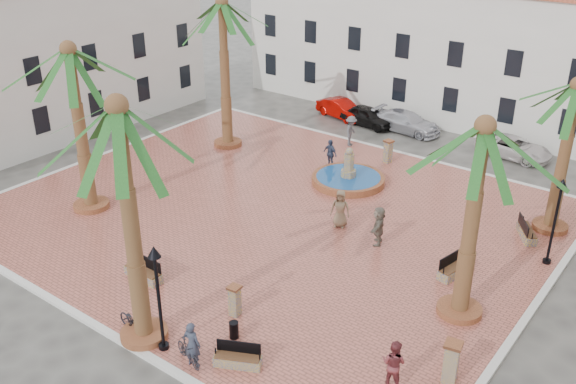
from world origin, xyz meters
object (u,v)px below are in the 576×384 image
object	(u,v)px
bench_e	(455,269)
pedestrian_fountain_b	(330,154)
fountain	(348,178)
car_black	(368,116)
bollard_e	(451,362)
cyclist_b	(394,363)
bench_ne	(526,232)
car_silver	(407,122)
cyclist_a	(192,344)
bench_s	(144,273)
palm_sw	(71,70)
bicycle_a	(134,322)
bollard_n	(388,151)
bench_se	(238,359)
bicycle_b	(188,352)
pedestrian_north	(351,131)
litter_bin	(234,330)
pedestrian_east	(379,226)
palm_e	(482,151)
pedestrian_fountain_a	(340,209)
palm_s	(120,135)
lamppost_e	(558,207)
palm_nw	(223,19)

from	to	relation	value
bench_e	pedestrian_fountain_b	world-z (taller)	pedestrian_fountain_b
fountain	car_black	size ratio (longest dim) A/B	1.01
bollard_e	cyclist_b	size ratio (longest dim) A/B	0.90
bench_ne	car_silver	world-z (taller)	car_silver
fountain	cyclist_a	world-z (taller)	fountain
fountain	bench_ne	world-z (taller)	fountain
bench_s	cyclist_a	distance (m)	6.01
cyclist_b	car_silver	xyz separation A→B (m)	(-10.96, 21.95, -0.34)
palm_sw	bicycle_a	distance (m)	12.78
fountain	bollard_n	size ratio (longest dim) A/B	2.90
bench_se	bicycle_b	xyz separation A→B (m)	(-1.45, -0.90, 0.21)
bench_se	pedestrian_north	size ratio (longest dim) A/B	0.88
bollard_e	cyclist_a	distance (m)	8.58
fountain	pedestrian_north	world-z (taller)	fountain
litter_bin	pedestrian_north	xyz separation A→B (m)	(-6.66, 18.58, 0.62)
pedestrian_east	palm_e	bearing A→B (deg)	39.34
litter_bin	pedestrian_fountain_b	distance (m)	16.01
pedestrian_north	fountain	bearing A→B (deg)	-165.05
palm_sw	bench_se	bearing A→B (deg)	-18.01
bollard_e	pedestrian_fountain_a	world-z (taller)	pedestrian_fountain_a
palm_sw	car_silver	distance (m)	22.18
bollard_n	bicycle_b	xyz separation A→B (m)	(3.13, -19.55, -0.26)
palm_sw	bench_ne	world-z (taller)	palm_sw
pedestrian_fountain_b	car_silver	size ratio (longest dim) A/B	0.37
bench_s	bicycle_a	bearing A→B (deg)	-46.27
palm_s	bicycle_b	size ratio (longest dim) A/B	6.05
bench_s	bench_ne	size ratio (longest dim) A/B	1.05
palm_s	bench_se	size ratio (longest dim) A/B	5.42
litter_bin	bench_e	bearing A→B (deg)	61.87
bench_e	pedestrian_north	xyz separation A→B (m)	(-11.32, 9.88, 0.68)
fountain	palm_e	distance (m)	13.80
litter_bin	bicycle_a	distance (m)	3.71
bollard_n	pedestrian_north	distance (m)	3.33
bench_ne	pedestrian_north	xyz separation A→B (m)	(-12.67, 4.94, 0.70)
bollard_n	pedestrian_fountain_b	bearing A→B (deg)	-130.44
pedestrian_east	lamppost_e	bearing A→B (deg)	90.95
bollard_e	pedestrian_fountain_a	xyz separation A→B (m)	(-8.66, 6.77, 0.13)
pedestrian_fountain_b	pedestrian_north	world-z (taller)	pedestrian_north
bicycle_a	palm_s	bearing A→B (deg)	-82.96
bench_se	litter_bin	bearing A→B (deg)	109.69
pedestrian_east	bench_s	bearing A→B (deg)	-59.96
palm_sw	bench_s	size ratio (longest dim) A/B	4.63
palm_s	bench_se	distance (m)	8.47
pedestrian_east	car_silver	world-z (taller)	pedestrian_east
palm_nw	pedestrian_east	world-z (taller)	palm_nw
pedestrian_fountain_a	bench_s	bearing A→B (deg)	-135.09
pedestrian_fountain_b	pedestrian_east	bearing A→B (deg)	-30.07
fountain	pedestrian_fountain_b	world-z (taller)	fountain
bench_s	lamppost_e	size ratio (longest dim) A/B	0.46
pedestrian_fountain_a	pedestrian_north	world-z (taller)	pedestrian_north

